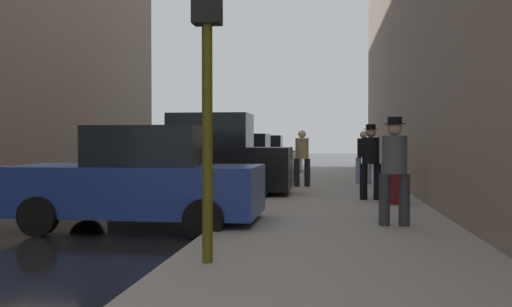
# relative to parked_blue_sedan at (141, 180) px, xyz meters

# --- Properties ---
(ground_plane) EXTENTS (120.00, 120.00, 0.00)m
(ground_plane) POSITION_rel_parked_blue_sedan_xyz_m (-2.65, 1.58, -0.85)
(ground_plane) COLOR black
(sidewalk) EXTENTS (4.00, 40.00, 0.15)m
(sidewalk) POSITION_rel_parked_blue_sedan_xyz_m (3.35, 1.58, -0.77)
(sidewalk) COLOR gray
(sidewalk) RESTS_ON ground_plane
(parked_blue_sedan) EXTENTS (4.22, 2.10, 1.79)m
(parked_blue_sedan) POSITION_rel_parked_blue_sedan_xyz_m (0.00, 0.00, 0.00)
(parked_blue_sedan) COLOR navy
(parked_blue_sedan) RESTS_ON ground_plane
(parked_black_suv) EXTENTS (4.60, 2.06, 2.25)m
(parked_black_suv) POSITION_rel_parked_blue_sedan_xyz_m (-0.00, 5.21, 0.18)
(parked_black_suv) COLOR black
(parked_black_suv) RESTS_ON ground_plane
(parked_dark_green_sedan) EXTENTS (4.23, 2.11, 1.79)m
(parked_dark_green_sedan) POSITION_rel_parked_blue_sedan_xyz_m (-0.00, 10.58, 0.00)
(parked_dark_green_sedan) COLOR #193828
(parked_dark_green_sedan) RESTS_ON ground_plane
(parked_silver_sedan) EXTENTS (4.23, 2.12, 1.79)m
(parked_silver_sedan) POSITION_rel_parked_blue_sedan_xyz_m (-0.00, 16.64, 0.00)
(parked_silver_sedan) COLOR #B7BABF
(parked_silver_sedan) RESTS_ON ground_plane
(fire_hydrant) EXTENTS (0.42, 0.22, 0.70)m
(fire_hydrant) POSITION_rel_parked_blue_sedan_xyz_m (1.80, 5.59, -0.35)
(fire_hydrant) COLOR red
(fire_hydrant) RESTS_ON sidewalk
(traffic_light) EXTENTS (0.32, 0.32, 3.60)m
(traffic_light) POSITION_rel_parked_blue_sedan_xyz_m (1.85, -3.19, 1.91)
(traffic_light) COLOR #514C0F
(traffic_light) RESTS_ON sidewalk
(pedestrian_with_fedora) EXTENTS (0.50, 0.41, 1.78)m
(pedestrian_with_fedora) POSITION_rel_parked_blue_sedan_xyz_m (4.21, 4.09, 0.29)
(pedestrian_with_fedora) COLOR black
(pedestrian_with_fedora) RESTS_ON sidewalk
(pedestrian_with_beanie) EXTENTS (0.50, 0.41, 1.78)m
(pedestrian_with_beanie) POSITION_rel_parked_blue_sedan_xyz_m (4.29, -0.05, 0.29)
(pedestrian_with_beanie) COLOR #333338
(pedestrian_with_beanie) RESTS_ON sidewalk
(pedestrian_in_jeans) EXTENTS (0.52, 0.45, 1.71)m
(pedestrian_in_jeans) POSITION_rel_parked_blue_sedan_xyz_m (4.36, 9.21, 0.26)
(pedestrian_in_jeans) COLOR #728CB2
(pedestrian_in_jeans) RESTS_ON sidewalk
(pedestrian_in_tan_coat) EXTENTS (0.51, 0.42, 1.71)m
(pedestrian_in_tan_coat) POSITION_rel_parked_blue_sedan_xyz_m (2.43, 7.78, 0.26)
(pedestrian_in_tan_coat) COLOR black
(pedestrian_in_tan_coat) RESTS_ON sidewalk
(rolling_suitcase) EXTENTS (0.37, 0.56, 1.04)m
(rolling_suitcase) POSITION_rel_parked_blue_sedan_xyz_m (4.65, 3.33, -0.36)
(rolling_suitcase) COLOR #591414
(rolling_suitcase) RESTS_ON sidewalk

